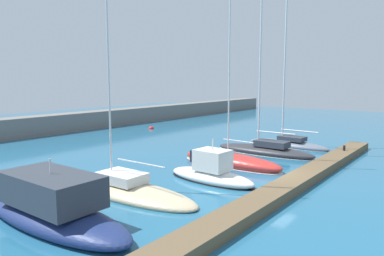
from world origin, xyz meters
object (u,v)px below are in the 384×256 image
object	(u,v)px
motorboat_navy_nearest	(50,206)
motorboat_white_third	(211,173)
dock_bollard	(344,148)
sailboat_slate_sixth	(288,143)
mooring_buoy_red	(151,129)
sailboat_red_fourth	(231,160)
sailboat_sand_second	(128,190)
sailboat_charcoal_fifth	(265,148)

from	to	relation	value
motorboat_navy_nearest	motorboat_white_third	bearing A→B (deg)	-100.59
motorboat_white_third	dock_bollard	distance (m)	13.72
sailboat_slate_sixth	mooring_buoy_red	distance (m)	19.66
motorboat_navy_nearest	sailboat_red_fourth	size ratio (longest dim) A/B	0.59
sailboat_sand_second	sailboat_slate_sixth	size ratio (longest dim) A/B	1.09
sailboat_red_fourth	mooring_buoy_red	xyz separation A→B (m)	(11.42, 19.26, -0.38)
sailboat_red_fourth	mooring_buoy_red	world-z (taller)	sailboat_red_fourth
motorboat_white_third	sailboat_sand_second	bearing A→B (deg)	68.49
motorboat_white_third	sailboat_charcoal_fifth	distance (m)	10.19
sailboat_slate_sixth	dock_bollard	world-z (taller)	sailboat_slate_sixth
motorboat_white_third	sailboat_red_fourth	bearing A→B (deg)	-71.61
motorboat_navy_nearest	dock_bollard	bearing A→B (deg)	-106.36
sailboat_sand_second	mooring_buoy_red	distance (m)	27.91
motorboat_navy_nearest	mooring_buoy_red	size ratio (longest dim) A/B	14.52
sailboat_red_fourth	motorboat_white_third	bearing A→B (deg)	109.06
motorboat_navy_nearest	sailboat_sand_second	world-z (taller)	sailboat_sand_second
motorboat_white_third	mooring_buoy_red	bearing A→B (deg)	-35.25
motorboat_navy_nearest	sailboat_charcoal_fifth	xyz separation A→B (m)	(20.40, -0.75, -0.32)
sailboat_slate_sixth	motorboat_white_third	bearing A→B (deg)	96.52
sailboat_red_fourth	sailboat_slate_sixth	xyz separation A→B (m)	(10.10, -0.36, -0.01)
sailboat_charcoal_fifth	dock_bollard	world-z (taller)	sailboat_charcoal_fifth
dock_bollard	motorboat_white_third	bearing A→B (deg)	159.30
motorboat_white_third	dock_bollard	xyz separation A→B (m)	(12.83, -4.85, 0.27)
sailboat_sand_second	sailboat_red_fourth	world-z (taller)	sailboat_sand_second
sailboat_slate_sixth	motorboat_navy_nearest	bearing A→B (deg)	90.64
sailboat_red_fourth	sailboat_charcoal_fifth	world-z (taller)	sailboat_charcoal_fifth
motorboat_white_third	sailboat_red_fourth	xyz separation A→B (m)	(4.55, 1.28, -0.15)
sailboat_charcoal_fifth	sailboat_sand_second	bearing A→B (deg)	85.60
sailboat_sand_second	sailboat_charcoal_fifth	size ratio (longest dim) A/B	0.93
motorboat_white_third	sailboat_charcoal_fifth	world-z (taller)	sailboat_charcoal_fifth
mooring_buoy_red	motorboat_white_third	bearing A→B (deg)	-127.86
motorboat_navy_nearest	sailboat_red_fourth	distance (m)	14.85
motorboat_white_third	mooring_buoy_red	world-z (taller)	motorboat_white_third
sailboat_sand_second	mooring_buoy_red	world-z (taller)	sailboat_sand_second
mooring_buoy_red	motorboat_navy_nearest	bearing A→B (deg)	-144.64
sailboat_sand_second	dock_bollard	world-z (taller)	sailboat_sand_second
sailboat_sand_second	sailboat_charcoal_fifth	bearing A→B (deg)	-94.64
sailboat_charcoal_fifth	mooring_buoy_red	size ratio (longest dim) A/B	28.05
sailboat_slate_sixth	dock_bollard	bearing A→B (deg)	165.43
sailboat_charcoal_fifth	sailboat_slate_sixth	size ratio (longest dim) A/B	1.17
sailboat_red_fourth	sailboat_slate_sixth	world-z (taller)	sailboat_red_fourth
dock_bollard	motorboat_navy_nearest	bearing A→B (deg)	163.69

